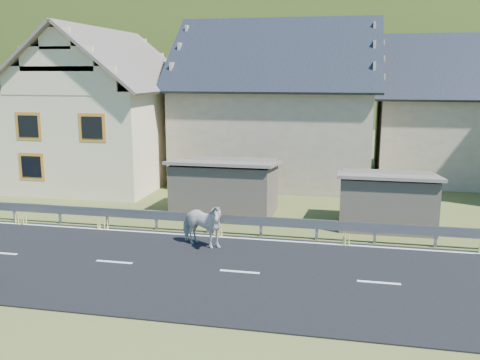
# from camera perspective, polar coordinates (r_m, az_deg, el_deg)

# --- Properties ---
(ground) EXTENTS (160.00, 160.00, 0.00)m
(ground) POSITION_cam_1_polar(r_m,az_deg,el_deg) (16.06, -0.03, -9.90)
(ground) COLOR #3D4619
(ground) RESTS_ON ground
(road) EXTENTS (60.00, 7.00, 0.04)m
(road) POSITION_cam_1_polar(r_m,az_deg,el_deg) (16.05, -0.03, -9.84)
(road) COLOR black
(road) RESTS_ON ground
(lane_markings) EXTENTS (60.00, 6.60, 0.01)m
(lane_markings) POSITION_cam_1_polar(r_m,az_deg,el_deg) (16.04, -0.03, -9.76)
(lane_markings) COLOR silver
(lane_markings) RESTS_ON road
(guardrail) EXTENTS (28.10, 0.09, 0.75)m
(guardrail) POSITION_cam_1_polar(r_m,az_deg,el_deg) (19.31, 2.25, -4.46)
(guardrail) COLOR #93969B
(guardrail) RESTS_ON ground
(shed_left) EXTENTS (4.30, 3.30, 2.40)m
(shed_left) POSITION_cam_1_polar(r_m,az_deg,el_deg) (22.26, -1.58, -0.89)
(shed_left) COLOR brown
(shed_left) RESTS_ON ground
(shed_right) EXTENTS (3.80, 2.90, 2.20)m
(shed_right) POSITION_cam_1_polar(r_m,az_deg,el_deg) (21.24, 15.41, -2.18)
(shed_right) COLOR brown
(shed_right) RESTS_ON ground
(house_cream) EXTENTS (7.80, 9.80, 8.30)m
(house_cream) POSITION_cam_1_polar(r_m,az_deg,el_deg) (29.73, -14.36, 8.19)
(house_cream) COLOR beige
(house_cream) RESTS_ON ground
(house_stone_a) EXTENTS (10.80, 9.80, 8.90)m
(house_stone_a) POSITION_cam_1_polar(r_m,az_deg,el_deg) (29.94, 4.14, 9.06)
(house_stone_a) COLOR tan
(house_stone_a) RESTS_ON ground
(house_stone_b) EXTENTS (9.80, 8.80, 8.10)m
(house_stone_b) POSITION_cam_1_polar(r_m,az_deg,el_deg) (32.22, 22.72, 7.67)
(house_stone_b) COLOR tan
(house_stone_b) RESTS_ON ground
(mountain) EXTENTS (440.00, 280.00, 260.00)m
(mountain) POSITION_cam_1_polar(r_m,az_deg,el_deg) (196.35, 12.48, 3.55)
(mountain) COLOR #243B16
(mountain) RESTS_ON ground
(conifer_patch) EXTENTS (76.00, 50.00, 28.00)m
(conifer_patch) POSITION_cam_1_polar(r_m,az_deg,el_deg) (137.52, -13.25, 11.16)
(conifer_patch) COLOR black
(conifer_patch) RESTS_ON ground
(horse) EXTENTS (1.42, 2.01, 1.55)m
(horse) POSITION_cam_1_polar(r_m,az_deg,el_deg) (18.08, -4.14, -4.76)
(horse) COLOR beige
(horse) RESTS_ON road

